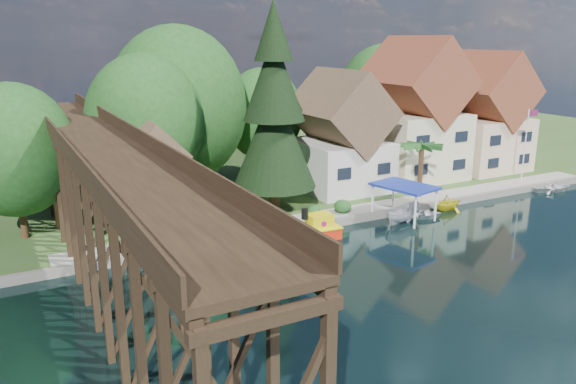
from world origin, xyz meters
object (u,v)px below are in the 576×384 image
object	(u,v)px
house_left	(340,139)
palm_tree	(422,148)
boat_white_a	(419,213)
boat_canopy	(403,206)
flagpole	(527,138)
tugboat	(317,229)
boat_white_b	(551,186)
boat_yellow	(448,202)
house_right	(482,119)
trestle_bridge	(105,199)
conifer	(274,113)
shed	(151,179)
house_center	(413,118)

from	to	relation	value
house_left	palm_tree	xyz separation A→B (m)	(4.66, -5.90, -0.21)
boat_white_a	boat_canopy	world-z (taller)	boat_canopy
flagpole	tugboat	size ratio (longest dim) A/B	2.05
palm_tree	boat_white_a	xyz separation A→B (m)	(-2.92, -3.40, -4.54)
house_left	boat_white_b	bearing A→B (deg)	-25.67
boat_yellow	tugboat	bearing A→B (deg)	92.75
tugboat	boat_canopy	world-z (taller)	boat_canopy
tugboat	boat_white_a	world-z (taller)	tugboat
boat_white_a	boat_canopy	distance (m)	2.14
house_right	tugboat	distance (m)	28.35
house_right	flagpole	size ratio (longest dim) A/B	1.74
trestle_bridge	boat_canopy	bearing A→B (deg)	3.06
flagpole	house_left	bearing A→B (deg)	158.72
tugboat	boat_yellow	size ratio (longest dim) A/B	1.24
boat_canopy	flagpole	bearing A→B (deg)	9.78
house_right	conifer	world-z (taller)	conifer
boat_yellow	house_right	bearing A→B (deg)	-55.91
house_left	shed	distance (m)	18.11
house_right	boat_white_b	xyz separation A→B (m)	(0.46, -8.87, -5.35)
conifer	boat_canopy	world-z (taller)	conifer
boat_canopy	trestle_bridge	bearing A→B (deg)	-176.94
shed	boat_white_a	distance (m)	21.50
shed	boat_yellow	bearing A→B (deg)	-17.58
trestle_bridge	house_right	size ratio (longest dim) A/B	3.55
palm_tree	boat_white_b	size ratio (longest dim) A/B	1.25
house_right	palm_tree	size ratio (longest dim) A/B	2.45
flagpole	boat_white_a	bearing A→B (deg)	-170.15
conifer	flagpole	size ratio (longest dim) A/B	2.31
shed	conifer	distance (m)	10.79
house_center	shed	bearing A→B (deg)	-175.76
house_right	flagpole	bearing A→B (deg)	-98.18
trestle_bridge	house_right	world-z (taller)	house_right
flagpole	house_center	bearing A→B (deg)	138.41
house_right	tugboat	size ratio (longest dim) A/B	3.56
flagpole	boat_white_a	size ratio (longest dim) A/B	1.91
house_center	boat_white_b	distance (m)	14.60
flagpole	boat_white_a	distance (m)	16.18
house_center	conifer	xyz separation A→B (m)	(-17.44, -3.86, 2.04)
trestle_bridge	house_left	bearing A→B (deg)	25.21
house_left	tugboat	world-z (taller)	house_left
shed	boat_canopy	xyz separation A→B (m)	(17.83, -8.11, -2.52)
boat_white_b	boat_canopy	bearing A→B (deg)	109.19
house_left	house_center	bearing A→B (deg)	3.18
boat_white_a	house_center	bearing A→B (deg)	-8.95
shed	boat_white_a	world-z (taller)	shed
flagpole	boat_white_b	world-z (taller)	flagpole
boat_canopy	boat_yellow	distance (m)	5.52
tugboat	boat_white_a	size ratio (longest dim) A/B	0.93
trestle_bridge	boat_white_b	size ratio (longest dim) A/B	10.86
trestle_bridge	flagpole	size ratio (longest dim) A/B	6.17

